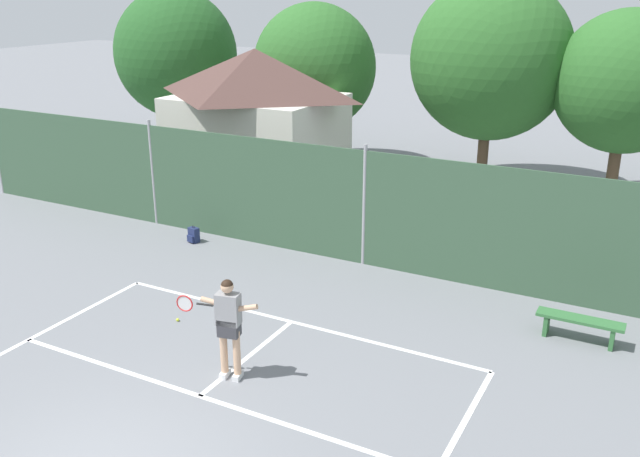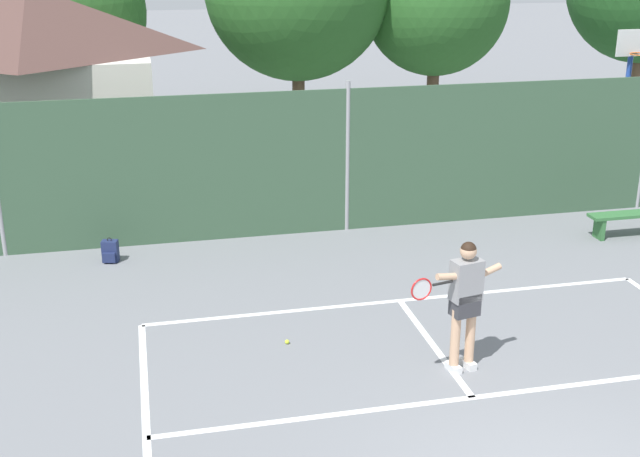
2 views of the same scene
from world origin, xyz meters
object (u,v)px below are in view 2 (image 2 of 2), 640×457
Objects in this scene: tennis_ball at (287,342)px; backpack_navy at (110,252)px; tennis_player at (465,295)px; basketball_hoop at (629,84)px; courtside_bench at (628,219)px.

backpack_navy reaches higher than tennis_ball.
basketball_hoop is at bearing 47.57° from tennis_player.
tennis_ball is 0.14× the size of backpack_navy.
basketball_hoop is 53.79× the size of tennis_ball.
courtside_bench is (7.31, 2.97, 0.33)m from tennis_ball.
basketball_hoop is 1.91× the size of tennis_player.
tennis_player is at bearing -140.67° from courtside_bench.
tennis_ball is at bearing -56.28° from backpack_navy.
backpack_navy is at bearing 133.05° from tennis_player.
courtside_bench is at bearing 22.12° from tennis_ball.
tennis_player reaches higher than courtside_bench.
backpack_navy is 9.89m from courtside_bench.
tennis_player is at bearing -29.68° from tennis_ball.
basketball_hoop is 7.67× the size of backpack_navy.
tennis_player is 6.68m from courtside_bench.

